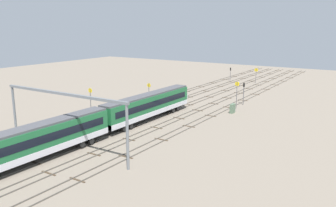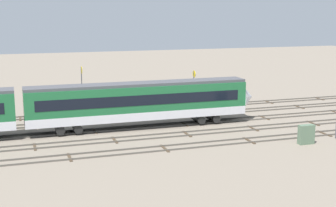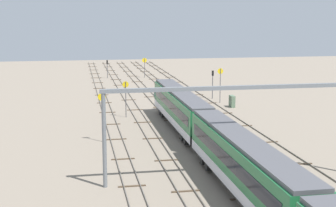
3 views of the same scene
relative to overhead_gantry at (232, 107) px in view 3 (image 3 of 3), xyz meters
name	(u,v)px [view 3 (image 3 of 3)]	position (x,y,z in m)	size (l,w,h in m)	color
ground_plane	(180,129)	(20.44, 0.34, -6.67)	(198.22, 198.22, 0.00)	gray
track_near_foreground	(243,126)	(20.44, -8.26, -6.60)	(182.22, 2.40, 0.16)	#59544C
track_second_near	(212,127)	(20.44, -3.96, -6.60)	(182.22, 2.40, 0.16)	#59544C
track_with_train	(180,128)	(20.44, 0.34, -6.60)	(182.22, 2.40, 0.16)	#59544C
track_second_far	(147,130)	(20.44, 4.64, -6.60)	(182.22, 2.40, 0.16)	#59544C
track_far_background	(114,131)	(20.44, 8.94, -6.60)	(182.22, 2.40, 0.16)	#59544C
overhead_gantry	(232,107)	(0.00, 0.00, 0.00)	(0.40, 23.03, 8.55)	slate
speed_sign_near_foreground	(126,94)	(29.02, 6.51, -3.32)	(0.14, 0.89, 5.22)	#4C4C51
speed_sign_mid_trackside	(144,64)	(73.01, -2.22, -3.56)	(0.14, 1.09, 4.59)	#4C4C51
speed_sign_far_trackside	(220,81)	(37.80, -10.09, -2.92)	(0.14, 0.95, 5.81)	#4C4C51
speed_sign_distant_end	(102,111)	(15.62, 10.58, -2.97)	(0.14, 0.92, 5.76)	#4C4C51
signal_light_trackside_approach	(107,66)	(73.47, 6.35, -3.93)	(0.31, 0.32, 4.16)	#4C4C51
signal_light_trackside_departure	(213,80)	(42.14, -9.99, -3.46)	(0.31, 0.32, 4.94)	#4C4C51
relay_cabinet	(232,101)	(33.77, -10.91, -5.74)	(1.55, 0.63, 1.87)	#597259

